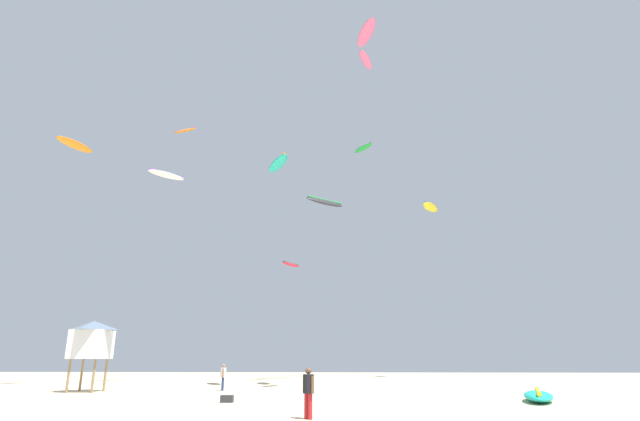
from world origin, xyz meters
The scene contains 15 objects.
person_foreground centered at (0.28, 5.19, 0.96)m, with size 0.41×0.42×1.65m.
person_midground centered at (-6.10, 19.88, 0.93)m, with size 0.36×0.52×1.59m.
kite_grounded_near centered at (10.54, 12.53, 0.26)m, with size 2.66×4.70×0.55m.
lifeguard_tower centered at (-13.92, 18.08, 3.05)m, with size 2.30×2.30×4.15m.
cooler_box centered at (-3.87, 11.40, 0.16)m, with size 0.56×0.36×0.32m, color #2D2D33.
kite_aloft_0 centered at (-3.45, 23.24, 16.51)m, with size 2.52×4.01×0.62m.
kite_aloft_1 centered at (-14.30, 28.59, 17.78)m, with size 3.11×3.26×0.45m.
kite_aloft_2 centered at (-19.48, 22.38, 18.06)m, with size 2.11×3.48×0.53m.
kite_aloft_3 centered at (11.14, 39.53, 17.72)m, with size 2.74×3.92×0.62m.
kite_aloft_4 centered at (3.33, 18.57, 22.50)m, with size 1.39×2.62×0.45m.
kite_aloft_5 centered at (3.60, 21.10, 26.64)m, with size 1.89×3.89×0.40m.
kite_aloft_6 centered at (-3.32, 32.74, 10.27)m, with size 1.93×2.57×0.49m.
kite_aloft_7 centered at (3.97, 38.85, 24.59)m, with size 2.48×3.02×0.36m.
kite_aloft_8 centered at (-0.23, 34.84, 17.01)m, with size 4.25×3.78×1.13m.
kite_aloft_9 centered at (-16.10, 37.52, 26.52)m, with size 3.11×1.87×0.71m.
Camera 1 is at (1.50, -12.47, 1.96)m, focal length 27.75 mm.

